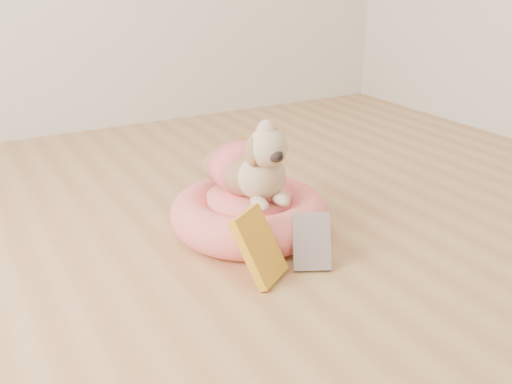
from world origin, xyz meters
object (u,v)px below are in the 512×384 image
pet_bed (249,213)px  dog (250,153)px  book_white (312,241)px  book_yellow (259,247)px

pet_bed → dog: dog is taller
pet_bed → dog: size_ratio=1.38×
dog → book_white: (0.05, -0.32, -0.21)m
dog → book_white: 0.38m
dog → book_white: dog is taller
dog → book_white: size_ratio=2.23×
pet_bed → book_white: book_white is taller
dog → book_white: bearing=-81.1°
book_yellow → book_white: size_ratio=1.25×
book_yellow → book_white: 0.19m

